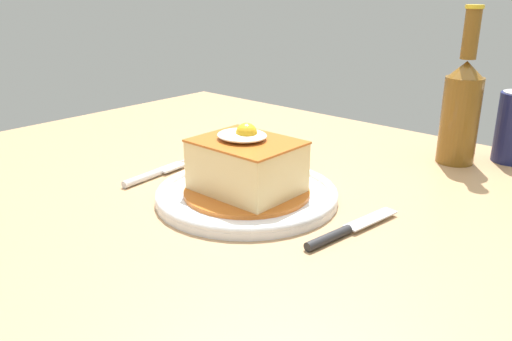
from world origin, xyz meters
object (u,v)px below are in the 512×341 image
object	(u,v)px
main_plate	(247,194)
beer_bottle_amber	(461,107)
fork	(152,175)
knife	(341,232)

from	to	relation	value
main_plate	beer_bottle_amber	xyz separation A→B (m)	(0.16, 0.37, 0.09)
beer_bottle_amber	main_plate	bearing A→B (deg)	-113.02
fork	knife	distance (m)	0.35
main_plate	beer_bottle_amber	distance (m)	0.41
beer_bottle_amber	fork	bearing A→B (deg)	-129.32
main_plate	fork	distance (m)	0.18
fork	beer_bottle_amber	xyz separation A→B (m)	(0.33, 0.41, 0.09)
main_plate	knife	world-z (taller)	main_plate
fork	beer_bottle_amber	distance (m)	0.53
main_plate	fork	bearing A→B (deg)	-168.26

